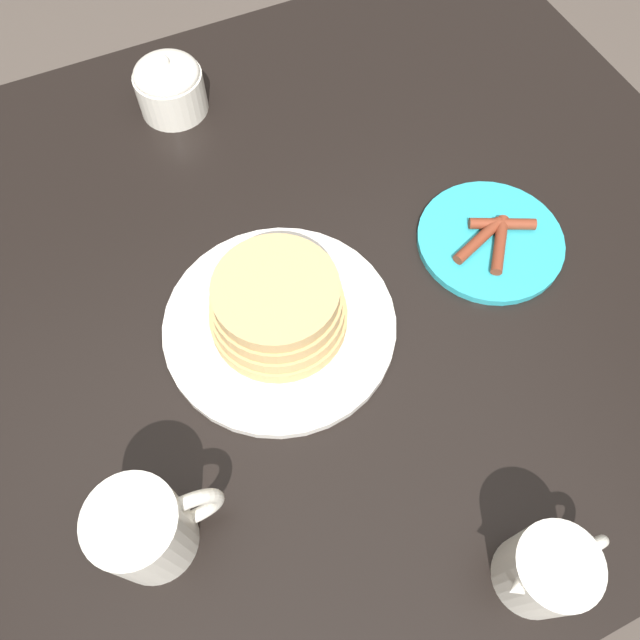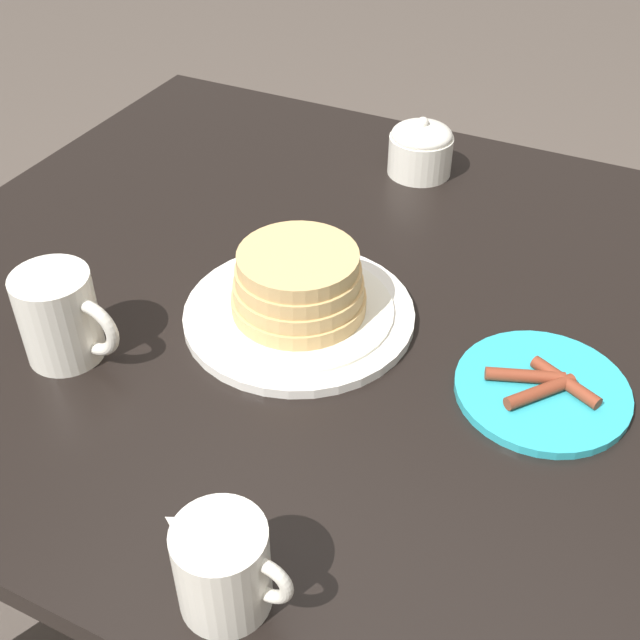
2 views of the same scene
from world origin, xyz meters
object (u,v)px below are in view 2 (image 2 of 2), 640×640
at_px(pancake_plate, 299,295).
at_px(sugar_bowl, 421,148).
at_px(coffee_mug, 61,316).
at_px(creamer_pitcher, 222,565).
at_px(side_plate_bacon, 542,389).

relative_size(pancake_plate, sugar_bowl, 2.84).
relative_size(coffee_mug, sugar_bowl, 1.27).
xyz_separation_m(creamer_pitcher, sugar_bowl, (-0.11, 0.74, -0.01)).
bearing_deg(pancake_plate, side_plate_bacon, -0.14).
height_order(side_plate_bacon, sugar_bowl, sugar_bowl).
distance_m(coffee_mug, creamer_pitcher, 0.36).
xyz_separation_m(coffee_mug, sugar_bowl, (0.20, 0.55, -0.01)).
height_order(coffee_mug, creamer_pitcher, coffee_mug).
distance_m(side_plate_bacon, creamer_pitcher, 0.39).
height_order(pancake_plate, side_plate_bacon, pancake_plate).
height_order(side_plate_bacon, coffee_mug, coffee_mug).
bearing_deg(pancake_plate, sugar_bowl, 89.56).
bearing_deg(coffee_mug, side_plate_bacon, 18.87).
distance_m(side_plate_bacon, sugar_bowl, 0.48).
bearing_deg(sugar_bowl, pancake_plate, -90.44).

